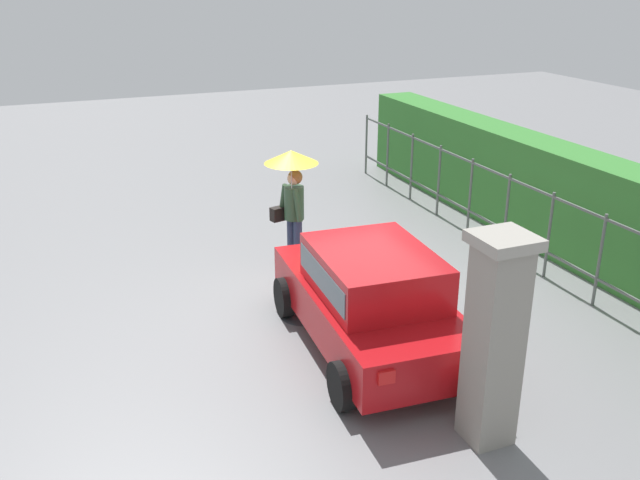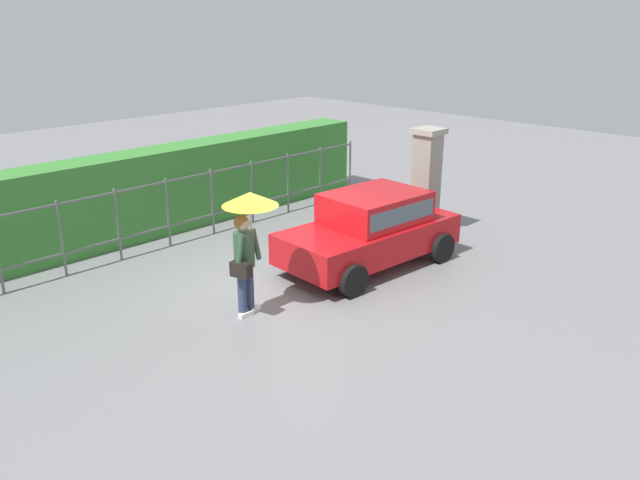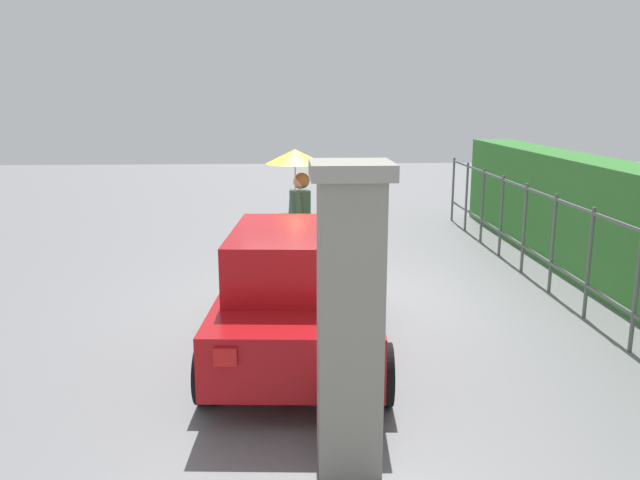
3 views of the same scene
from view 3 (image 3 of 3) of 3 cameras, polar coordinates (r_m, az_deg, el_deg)
name	(u,v)px [view 3 (image 3 of 3)]	position (r m, az deg, el deg)	size (l,w,h in m)	color
ground_plane	(328,306)	(9.02, 0.74, -5.92)	(40.00, 40.00, 0.00)	slate
car	(300,287)	(7.12, -1.81, -4.21)	(3.83, 2.06, 1.48)	#B71116
pedestrian	(297,186)	(9.98, -2.09, 4.91)	(0.91, 0.91, 2.10)	#2D3856
gate_pillar	(350,317)	(4.86, 2.68, -6.90)	(0.60, 0.60, 2.42)	gray
fence_section	(553,239)	(10.03, 20.21, 0.09)	(11.65, 0.05, 1.50)	#59605B
hedge_row	(621,230)	(10.45, 25.42, 0.82)	(12.60, 0.90, 1.90)	#387F33
puddle_near	(263,318)	(8.57, -5.13, -6.96)	(0.73, 0.73, 0.00)	#4C545B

